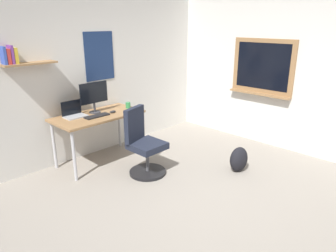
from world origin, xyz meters
name	(u,v)px	position (x,y,z in m)	size (l,w,h in m)	color
ground_plane	(208,212)	(0.00, 0.00, 0.00)	(5.20, 5.20, 0.00)	gray
wall_back	(82,74)	(0.00, 2.45, 1.30)	(5.00, 0.30, 2.60)	silver
wall_right	(306,73)	(2.45, 0.03, 1.30)	(0.22, 5.00, 2.60)	silver
desk	(98,120)	(-0.06, 2.03, 0.68)	(1.30, 0.68, 0.75)	#997047
office_chair	(143,146)	(0.15, 1.26, 0.41)	(0.52, 0.54, 0.95)	black
laptop	(74,113)	(-0.35, 2.19, 0.81)	(0.31, 0.21, 0.23)	#ADAFB5
monitor_primary	(94,95)	(-0.02, 2.14, 1.02)	(0.46, 0.17, 0.46)	#38383D
keyboard	(97,116)	(-0.12, 1.95, 0.76)	(0.37, 0.13, 0.02)	black
computer_mouse	(113,112)	(0.16, 1.95, 0.77)	(0.10, 0.06, 0.03)	#262628
coffee_mug	(128,105)	(0.50, 2.00, 0.80)	(0.08, 0.08, 0.09)	#338C4C
backpack	(239,159)	(1.14, 0.31, 0.18)	(0.32, 0.22, 0.36)	black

